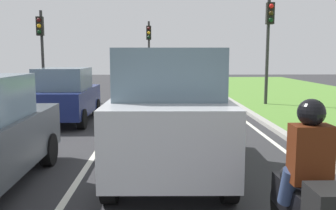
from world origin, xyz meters
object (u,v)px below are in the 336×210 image
Objects in this scene: car_suv_ahead at (169,110)px; traffic_light_overhead_left at (41,40)px; traffic_light_far_median at (149,44)px; car_hatchback_far at (66,95)px; rider_person at (309,152)px; traffic_light_near_right at (269,33)px.

car_suv_ahead is 1.04× the size of traffic_light_overhead_left.
car_suv_ahead is 1.03× the size of traffic_light_far_median.
car_suv_ahead is 1.22× the size of car_hatchback_far.
rider_person is 12.74m from traffic_light_near_right.
traffic_light_near_right is 1.06× the size of traffic_light_overhead_left.
traffic_light_near_right is 1.04× the size of traffic_light_far_median.
rider_person is at bearing -63.50° from traffic_light_overhead_left.
car_hatchback_far is 8.94m from traffic_light_near_right.
car_hatchback_far is 0.84× the size of traffic_light_far_median.
rider_person is 0.25× the size of traffic_light_near_right.
car_suv_ahead is 6.16m from car_hatchback_far.
traffic_light_overhead_left is at bearing 118.35° from car_suv_ahead.
traffic_light_overhead_left reaches higher than car_suv_ahead.
traffic_light_far_median is at bearing 51.03° from traffic_light_overhead_left.
traffic_light_far_median is at bearing 95.57° from rider_person.
traffic_light_far_median reaches higher than car_hatchback_far.
traffic_light_near_right reaches higher than car_suv_ahead.
car_suv_ahead is at bearing -62.70° from traffic_light_overhead_left.
traffic_light_far_median is at bearing 79.00° from car_hatchback_far.
rider_person is at bearing -104.61° from traffic_light_near_right.
traffic_light_far_median reaches higher than car_suv_ahead.
car_hatchback_far is at bearing 118.33° from rider_person.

